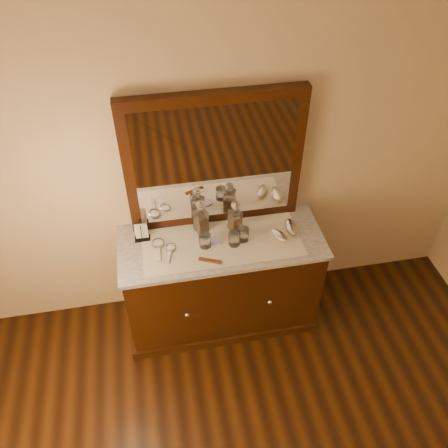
{
  "coord_description": "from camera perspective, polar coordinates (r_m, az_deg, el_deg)",
  "views": [
    {
      "loc": [
        -0.41,
        -0.31,
        3.11
      ],
      "look_at": [
        0.0,
        1.85,
        1.1
      ],
      "focal_mm": 36.99,
      "sensor_mm": 36.0,
      "label": 1
    }
  ],
  "objects": [
    {
      "name": "dresser_cabinet",
      "position": [
        3.54,
        -0.3,
        -7.18
      ],
      "size": [
        1.4,
        0.55,
        0.82
      ],
      "primitive_type": "cube",
      "color": "black",
      "rests_on": "floor"
    },
    {
      "name": "dresser_plinth",
      "position": [
        3.83,
        -0.28,
        -10.76
      ],
      "size": [
        1.46,
        0.59,
        0.08
      ],
      "primitive_type": "cube",
      "color": "black",
      "rests_on": "floor"
    },
    {
      "name": "knob_left",
      "position": [
        3.31,
        -4.6,
        -11.12
      ],
      "size": [
        0.04,
        0.04,
        0.04
      ],
      "primitive_type": "sphere",
      "color": "silver",
      "rests_on": "dresser_cabinet"
    },
    {
      "name": "knob_right",
      "position": [
        3.39,
        5.65,
        -9.59
      ],
      "size": [
        0.04,
        0.04,
        0.04
      ],
      "primitive_type": "sphere",
      "color": "silver",
      "rests_on": "dresser_cabinet"
    },
    {
      "name": "marble_top",
      "position": [
        3.23,
        -0.33,
        -2.29
      ],
      "size": [
        1.44,
        0.59,
        0.03
      ],
      "primitive_type": "cube",
      "color": "silver",
      "rests_on": "dresser_cabinet"
    },
    {
      "name": "mirror_frame",
      "position": [
        3.09,
        -1.19,
        7.69
      ],
      "size": [
        1.2,
        0.08,
        1.0
      ],
      "primitive_type": "cube",
      "color": "black",
      "rests_on": "marble_top"
    },
    {
      "name": "mirror_glass",
      "position": [
        3.06,
        -1.08,
        7.33
      ],
      "size": [
        1.06,
        0.01,
        0.86
      ],
      "primitive_type": "cube",
      "color": "white",
      "rests_on": "marble_top"
    },
    {
      "name": "lace_runner",
      "position": [
        3.21,
        -0.26,
        -2.32
      ],
      "size": [
        1.1,
        0.45,
        0.0
      ],
      "primitive_type": "cube",
      "color": "silver",
      "rests_on": "marble_top"
    },
    {
      "name": "pin_dish",
      "position": [
        3.2,
        -0.95,
        -2.14
      ],
      "size": [
        0.09,
        0.09,
        0.01
      ],
      "primitive_type": "cylinder",
      "rotation": [
        0.0,
        0.0,
        0.09
      ],
      "color": "white",
      "rests_on": "lace_runner"
    },
    {
      "name": "comb",
      "position": [
        3.08,
        -1.71,
        -4.55
      ],
      "size": [
        0.16,
        0.09,
        0.01
      ],
      "primitive_type": "cube",
      "rotation": [
        0.0,
        0.0,
        -0.41
      ],
      "color": "brown",
      "rests_on": "lace_runner"
    },
    {
      "name": "napkin_rack",
      "position": [
        3.24,
        -10.15,
        -1.0
      ],
      "size": [
        0.11,
        0.07,
        0.16
      ],
      "color": "black",
      "rests_on": "marble_top"
    },
    {
      "name": "decanter_left",
      "position": [
        3.23,
        -2.86,
        0.59
      ],
      "size": [
        0.11,
        0.11,
        0.27
      ],
      "color": "brown",
      "rests_on": "lace_runner"
    },
    {
      "name": "decanter_right",
      "position": [
        3.24,
        1.38,
        0.64
      ],
      "size": [
        0.1,
        0.1,
        0.25
      ],
      "color": "brown",
      "rests_on": "lace_runner"
    },
    {
      "name": "brush_near",
      "position": [
        3.25,
        6.82,
        -1.41
      ],
      "size": [
        0.13,
        0.17,
        0.04
      ],
      "color": "tan",
      "rests_on": "lace_runner"
    },
    {
      "name": "brush_far",
      "position": [
        3.32,
        8.3,
        -0.43
      ],
      "size": [
        0.07,
        0.17,
        0.05
      ],
      "color": "tan",
      "rests_on": "lace_runner"
    },
    {
      "name": "hand_mirror_outer",
      "position": [
        3.2,
        -8.16,
        -2.63
      ],
      "size": [
        0.09,
        0.23,
        0.02
      ],
      "color": "silver",
      "rests_on": "lace_runner"
    },
    {
      "name": "hand_mirror_inner",
      "position": [
        3.17,
        -6.65,
        -3.13
      ],
      "size": [
        0.09,
        0.2,
        0.02
      ],
      "color": "silver",
      "rests_on": "lace_runner"
    },
    {
      "name": "tumblers",
      "position": [
        3.17,
        0.43,
        -1.72
      ],
      "size": [
        0.35,
        0.12,
        0.1
      ],
      "color": "white",
      "rests_on": "lace_runner"
    }
  ]
}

